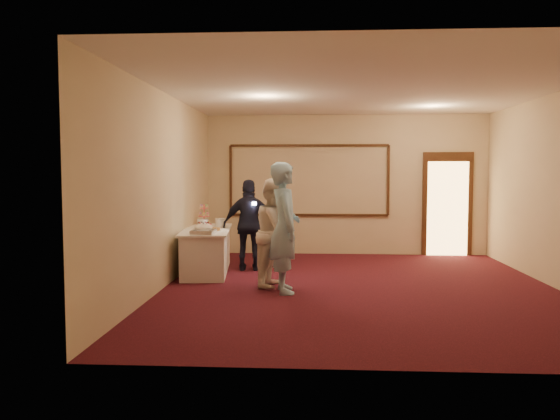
% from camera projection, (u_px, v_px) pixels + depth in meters
% --- Properties ---
extents(floor, '(7.00, 7.00, 0.00)m').
position_uv_depth(floor, '(359.00, 288.00, 8.37)').
color(floor, black).
rests_on(floor, ground).
extents(room_walls, '(6.04, 7.04, 3.02)m').
position_uv_depth(room_walls, '(361.00, 156.00, 8.23)').
color(room_walls, beige).
rests_on(room_walls, floor).
extents(wall_molding, '(3.45, 0.04, 1.55)m').
position_uv_depth(wall_molding, '(309.00, 180.00, 11.76)').
color(wall_molding, '#32190F').
rests_on(wall_molding, room_walls).
extents(doorway, '(1.05, 0.07, 2.20)m').
position_uv_depth(doorway, '(447.00, 205.00, 11.61)').
color(doorway, '#32190F').
rests_on(doorway, floor).
extents(buffet_table, '(1.02, 2.16, 0.77)m').
position_uv_depth(buffet_table, '(207.00, 250.00, 9.69)').
color(buffet_table, silver).
rests_on(buffet_table, floor).
extents(pavlova_tray, '(0.36, 0.52, 0.18)m').
position_uv_depth(pavlova_tray, '(203.00, 229.00, 8.89)').
color(pavlova_tray, silver).
rests_on(pavlova_tray, buffet_table).
extents(cupcake_stand, '(0.29, 0.29, 0.42)m').
position_uv_depth(cupcake_stand, '(204.00, 217.00, 10.49)').
color(cupcake_stand, '#EB565E').
rests_on(cupcake_stand, buffet_table).
extents(plate_stack_a, '(0.20, 0.20, 0.17)m').
position_uv_depth(plate_stack_a, '(203.00, 224.00, 9.74)').
color(plate_stack_a, white).
rests_on(plate_stack_a, buffet_table).
extents(plate_stack_b, '(0.20, 0.20, 0.16)m').
position_uv_depth(plate_stack_b, '(221.00, 223.00, 9.95)').
color(plate_stack_b, white).
rests_on(plate_stack_b, buffet_table).
extents(tart, '(0.27, 0.27, 0.05)m').
position_uv_depth(tart, '(214.00, 230.00, 9.32)').
color(tart, white).
rests_on(tart, buffet_table).
extents(man, '(0.59, 0.78, 1.92)m').
position_uv_depth(man, '(285.00, 228.00, 8.02)').
color(man, '#97C9E7').
rests_on(man, floor).
extents(woman, '(0.79, 0.93, 1.68)m').
position_uv_depth(woman, '(276.00, 232.00, 8.48)').
color(woman, white).
rests_on(woman, floor).
extents(guest, '(0.99, 0.47, 1.65)m').
position_uv_depth(guest, '(250.00, 225.00, 9.84)').
color(guest, black).
rests_on(guest, floor).
extents(camera_flash, '(0.08, 0.06, 0.05)m').
position_uv_depth(camera_flash, '(254.00, 204.00, 9.64)').
color(camera_flash, white).
rests_on(camera_flash, guest).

